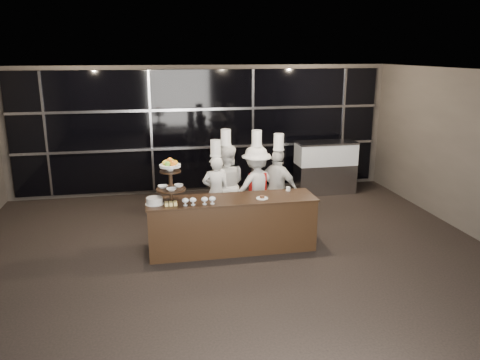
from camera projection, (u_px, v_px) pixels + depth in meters
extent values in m
plane|color=black|center=(245.00, 288.00, 6.75)|extent=(10.00, 10.00, 0.00)
plane|color=black|center=(246.00, 76.00, 5.95)|extent=(10.00, 10.00, 0.00)
plane|color=#473F38|center=(203.00, 130.00, 11.08)|extent=(9.00, 0.00, 9.00)
cube|color=black|center=(203.00, 130.00, 11.02)|extent=(8.60, 0.04, 2.80)
cube|color=#A5A5AA|center=(203.00, 147.00, 11.08)|extent=(8.60, 0.06, 0.06)
cube|color=#A5A5AA|center=(203.00, 109.00, 10.84)|extent=(8.60, 0.06, 0.06)
cube|color=#A5A5AA|center=(46.00, 135.00, 10.35)|extent=(0.05, 0.05, 2.80)
cube|color=#A5A5AA|center=(151.00, 132.00, 10.77)|extent=(0.05, 0.05, 2.80)
cube|color=#A5A5AA|center=(253.00, 129.00, 11.22)|extent=(0.05, 0.05, 2.80)
cube|color=#A5A5AA|center=(343.00, 126.00, 11.64)|extent=(0.05, 0.05, 2.80)
cube|color=black|center=(232.00, 225.00, 7.95)|extent=(2.80, 0.70, 0.90)
cube|color=black|center=(232.00, 199.00, 7.83)|extent=(2.84, 0.74, 0.03)
cylinder|color=black|center=(172.00, 201.00, 7.63)|extent=(0.24, 0.24, 0.03)
cylinder|color=black|center=(171.00, 181.00, 7.54)|extent=(0.06, 0.06, 0.70)
cylinder|color=black|center=(171.00, 189.00, 7.58)|extent=(0.48, 0.48, 0.02)
cylinder|color=black|center=(170.00, 171.00, 7.50)|extent=(0.34, 0.34, 0.02)
cylinder|color=white|center=(170.00, 169.00, 7.49)|extent=(0.10, 0.10, 0.06)
cylinder|color=white|center=(170.00, 166.00, 7.47)|extent=(0.34, 0.34, 0.04)
sphere|color=orange|center=(175.00, 163.00, 7.48)|extent=(0.09, 0.09, 0.09)
sphere|color=#7EAD2C|center=(172.00, 162.00, 7.54)|extent=(0.09, 0.09, 0.09)
sphere|color=orange|center=(167.00, 162.00, 7.52)|extent=(0.09, 0.09, 0.09)
sphere|color=yellow|center=(165.00, 163.00, 7.45)|extent=(0.09, 0.09, 0.09)
sphere|color=#72C131|center=(168.00, 164.00, 7.39)|extent=(0.09, 0.09, 0.09)
sphere|color=orange|center=(173.00, 164.00, 7.40)|extent=(0.09, 0.09, 0.09)
sphere|color=orange|center=(170.00, 160.00, 7.45)|extent=(0.09, 0.09, 0.09)
imported|color=white|center=(163.00, 187.00, 7.60)|extent=(0.16, 0.16, 0.04)
imported|color=white|center=(179.00, 186.00, 7.65)|extent=(0.15, 0.15, 0.05)
imported|color=white|center=(171.00, 189.00, 7.46)|extent=(0.16, 0.16, 0.04)
cylinder|color=silver|center=(185.00, 205.00, 7.47)|extent=(0.07, 0.07, 0.01)
cylinder|color=silver|center=(185.00, 203.00, 7.46)|extent=(0.02, 0.02, 0.05)
ellipsoid|color=silver|center=(185.00, 200.00, 7.45)|extent=(0.11, 0.11, 0.08)
ellipsoid|color=#0BCE25|center=(185.00, 200.00, 7.44)|extent=(0.08, 0.08, 0.05)
cylinder|color=silver|center=(193.00, 205.00, 7.49)|extent=(0.07, 0.07, 0.01)
cylinder|color=silver|center=(193.00, 203.00, 7.48)|extent=(0.02, 0.02, 0.05)
ellipsoid|color=silver|center=(193.00, 200.00, 7.47)|extent=(0.11, 0.11, 0.08)
ellipsoid|color=#B41E17|center=(193.00, 200.00, 7.47)|extent=(0.08, 0.08, 0.05)
cylinder|color=silver|center=(205.00, 204.00, 7.52)|extent=(0.07, 0.07, 0.01)
cylinder|color=silver|center=(205.00, 202.00, 7.52)|extent=(0.02, 0.02, 0.05)
ellipsoid|color=silver|center=(204.00, 199.00, 7.50)|extent=(0.11, 0.11, 0.08)
ellipsoid|color=#F6E8A7|center=(204.00, 199.00, 7.50)|extent=(0.08, 0.08, 0.05)
cylinder|color=silver|center=(212.00, 203.00, 7.55)|extent=(0.07, 0.07, 0.01)
cylinder|color=silver|center=(212.00, 202.00, 7.54)|extent=(0.02, 0.02, 0.05)
ellipsoid|color=silver|center=(212.00, 199.00, 7.53)|extent=(0.11, 0.11, 0.08)
ellipsoid|color=#4D261A|center=(212.00, 199.00, 7.52)|extent=(0.08, 0.08, 0.05)
cylinder|color=white|center=(155.00, 204.00, 7.54)|extent=(0.30, 0.30, 0.01)
cylinder|color=silver|center=(154.00, 200.00, 7.52)|extent=(0.26, 0.26, 0.10)
cube|color=#FBDC7A|center=(167.00, 205.00, 7.42)|extent=(0.06, 0.06, 0.05)
cube|color=#FBDC7A|center=(171.00, 204.00, 7.44)|extent=(0.05, 0.06, 0.05)
cube|color=#FBDC7A|center=(175.00, 204.00, 7.45)|extent=(0.05, 0.06, 0.05)
cube|color=#FBDC7A|center=(166.00, 203.00, 7.49)|extent=(0.06, 0.06, 0.05)
cube|color=#FBDC7A|center=(171.00, 203.00, 7.50)|extent=(0.05, 0.06, 0.05)
cube|color=#FBDC7A|center=(175.00, 203.00, 7.52)|extent=(0.05, 0.06, 0.05)
cylinder|color=white|center=(262.00, 198.00, 7.82)|extent=(0.20, 0.20, 0.01)
cylinder|color=#4C2814|center=(262.00, 197.00, 7.81)|extent=(0.08, 0.08, 0.04)
cylinder|color=white|center=(288.00, 189.00, 8.25)|extent=(0.08, 0.08, 0.07)
cube|color=#A5A5AA|center=(325.00, 178.00, 11.25)|extent=(1.40, 0.60, 0.70)
cube|color=silver|center=(326.00, 154.00, 11.09)|extent=(1.40, 0.60, 0.50)
cube|color=#FFC67F|center=(326.00, 154.00, 11.09)|extent=(1.30, 0.50, 0.40)
cube|color=#A5A5AA|center=(326.00, 143.00, 11.02)|extent=(1.42, 0.62, 0.04)
imported|color=silver|center=(216.00, 193.00, 8.85)|extent=(0.56, 0.41, 1.43)
cylinder|color=white|center=(216.00, 148.00, 8.62)|extent=(0.19, 0.19, 0.30)
cylinder|color=white|center=(216.00, 156.00, 8.66)|extent=(0.21, 0.21, 0.03)
imported|color=white|center=(226.00, 185.00, 9.06)|extent=(0.82, 0.67, 1.59)
cylinder|color=white|center=(226.00, 137.00, 8.81)|extent=(0.19, 0.19, 0.30)
cylinder|color=white|center=(226.00, 145.00, 8.84)|extent=(0.21, 0.21, 0.03)
imported|color=silver|center=(256.00, 187.00, 8.96)|extent=(1.15, 0.87, 1.59)
cylinder|color=white|center=(257.00, 138.00, 8.71)|extent=(0.19, 0.19, 0.30)
cylinder|color=white|center=(257.00, 146.00, 8.75)|extent=(0.21, 0.21, 0.03)
cube|color=#9F0E0C|center=(258.00, 188.00, 8.85)|extent=(0.34, 0.03, 0.59)
imported|color=silver|center=(278.00, 189.00, 8.93)|extent=(0.87, 0.92, 1.53)
cylinder|color=white|center=(279.00, 142.00, 8.69)|extent=(0.19, 0.19, 0.30)
cylinder|color=white|center=(279.00, 149.00, 8.73)|extent=(0.21, 0.21, 0.03)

